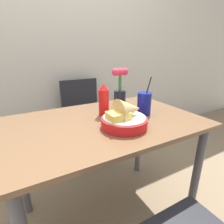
{
  "coord_description": "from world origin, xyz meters",
  "views": [
    {
      "loc": [
        -0.43,
        -0.86,
        1.14
      ],
      "look_at": [
        0.02,
        -0.04,
        0.81
      ],
      "focal_mm": 28.0,
      "sensor_mm": 36.0,
      "label": 1
    }
  ],
  "objects": [
    {
      "name": "chair_far_window",
      "position": [
        0.15,
        0.84,
        0.5
      ],
      "size": [
        0.4,
        0.4,
        0.85
      ],
      "color": "black",
      "rests_on": "ground_plane"
    },
    {
      "name": "ground_plane",
      "position": [
        0.0,
        0.0,
        0.0
      ],
      "size": [
        12.0,
        12.0,
        0.0
      ],
      "primitive_type": "plane",
      "color": "#7A664C"
    },
    {
      "name": "dining_table",
      "position": [
        0.0,
        0.0,
        0.64
      ],
      "size": [
        1.12,
        0.74,
        0.75
      ],
      "color": "brown",
      "rests_on": "ground_plane"
    },
    {
      "name": "ketchup_bottle",
      "position": [
        0.03,
        0.08,
        0.85
      ],
      "size": [
        0.06,
        0.06,
        0.2
      ],
      "color": "red",
      "rests_on": "dining_table"
    },
    {
      "name": "food_basket",
      "position": [
        0.05,
        -0.14,
        0.81
      ],
      "size": [
        0.25,
        0.25,
        0.16
      ],
      "color": "red",
      "rests_on": "dining_table"
    },
    {
      "name": "drink_cup",
      "position": [
        0.27,
        -0.02,
        0.82
      ],
      "size": [
        0.09,
        0.09,
        0.24
      ],
      "color": "navy",
      "rests_on": "dining_table"
    },
    {
      "name": "wall_window",
      "position": [
        0.0,
        1.09,
        1.3
      ],
      "size": [
        7.0,
        0.06,
        2.6
      ],
      "color": "#B7B2A3",
      "rests_on": "ground_plane"
    },
    {
      "name": "flower_vase",
      "position": [
        0.19,
        0.16,
        0.88
      ],
      "size": [
        0.12,
        0.08,
        0.28
      ],
      "color": "black",
      "rests_on": "dining_table"
    }
  ]
}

